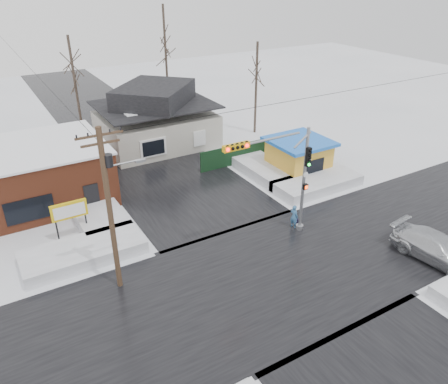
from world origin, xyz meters
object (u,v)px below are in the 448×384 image
marquee_sign (69,212)px  pedestrian (294,217)px  traffic_signal (285,172)px  car (438,249)px  kiosk (298,156)px  utility_pole (110,202)px

marquee_sign → pedestrian: size_ratio=1.58×
traffic_signal → pedestrian: traffic_signal is taller
traffic_signal → car: traffic_signal is taller
kiosk → pedestrian: (-5.70, -6.62, -0.65)m
marquee_sign → car: bearing=-36.7°
kiosk → pedestrian: kiosk is taller
marquee_sign → kiosk: bearing=1.6°
utility_pole → pedestrian: (11.73, -0.12, -4.30)m
utility_pole → pedestrian: 12.49m
utility_pole → marquee_sign: 6.87m
utility_pole → marquee_sign: bearing=100.1°
traffic_signal → kiosk: traffic_signal is taller
traffic_signal → utility_pole: size_ratio=0.78×
marquee_sign → car: size_ratio=0.47×
utility_pole → car: bearing=-23.4°
utility_pole → pedestrian: utility_pole is taller
traffic_signal → car: bearing=-46.8°
utility_pole → kiosk: (17.43, 6.49, -3.65)m
kiosk → car: size_ratio=0.85×
utility_pole → car: (16.64, -7.21, -4.33)m
utility_pole → kiosk: 18.95m
kiosk → car: kiosk is taller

